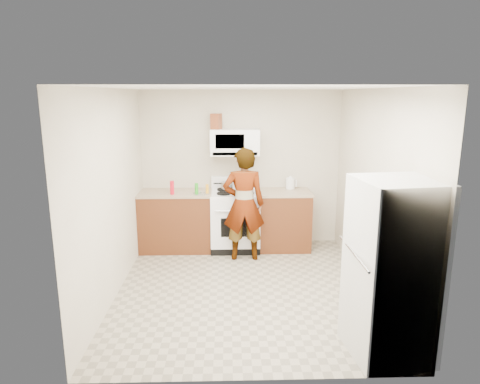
{
  "coord_description": "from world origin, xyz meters",
  "views": [
    {
      "loc": [
        -0.21,
        -5.05,
        2.43
      ],
      "look_at": [
        -0.05,
        0.55,
        1.14
      ],
      "focal_mm": 32.0,
      "sensor_mm": 36.0,
      "label": 1
    }
  ],
  "objects_px": {
    "fridge": "(392,270)",
    "kettle": "(290,183)",
    "gas_range": "(235,219)",
    "microwave": "(235,142)",
    "person": "(244,204)",
    "saucepan": "(227,186)"
  },
  "relations": [
    {
      "from": "kettle",
      "to": "saucepan",
      "type": "xyz_separation_m",
      "value": [
        -1.02,
        -0.07,
        -0.01
      ]
    },
    {
      "from": "person",
      "to": "kettle",
      "type": "height_order",
      "value": "person"
    },
    {
      "from": "microwave",
      "to": "saucepan",
      "type": "relative_size",
      "value": 3.87
    },
    {
      "from": "gas_range",
      "to": "fridge",
      "type": "height_order",
      "value": "fridge"
    },
    {
      "from": "gas_range",
      "to": "microwave",
      "type": "height_order",
      "value": "microwave"
    },
    {
      "from": "fridge",
      "to": "saucepan",
      "type": "relative_size",
      "value": 8.65
    },
    {
      "from": "person",
      "to": "fridge",
      "type": "bearing_deg",
      "value": 117.21
    },
    {
      "from": "person",
      "to": "fridge",
      "type": "height_order",
      "value": "fridge"
    },
    {
      "from": "person",
      "to": "kettle",
      "type": "bearing_deg",
      "value": -140.95
    },
    {
      "from": "microwave",
      "to": "kettle",
      "type": "height_order",
      "value": "microwave"
    },
    {
      "from": "fridge",
      "to": "saucepan",
      "type": "xyz_separation_m",
      "value": [
        -1.53,
        3.02,
        0.16
      ]
    },
    {
      "from": "gas_range",
      "to": "person",
      "type": "height_order",
      "value": "person"
    },
    {
      "from": "kettle",
      "to": "saucepan",
      "type": "relative_size",
      "value": 0.88
    },
    {
      "from": "microwave",
      "to": "saucepan",
      "type": "distance_m",
      "value": 0.7
    },
    {
      "from": "gas_range",
      "to": "saucepan",
      "type": "bearing_deg",
      "value": 136.36
    },
    {
      "from": "saucepan",
      "to": "microwave",
      "type": "bearing_deg",
      "value": 3.09
    },
    {
      "from": "person",
      "to": "fridge",
      "type": "xyz_separation_m",
      "value": [
        1.28,
        -2.45,
        0.01
      ]
    },
    {
      "from": "microwave",
      "to": "person",
      "type": "bearing_deg",
      "value": -78.06
    },
    {
      "from": "fridge",
      "to": "kettle",
      "type": "distance_m",
      "value": 3.13
    },
    {
      "from": "person",
      "to": "kettle",
      "type": "relative_size",
      "value": 9.77
    },
    {
      "from": "microwave",
      "to": "fridge",
      "type": "bearing_deg",
      "value": -65.15
    },
    {
      "from": "person",
      "to": "fridge",
      "type": "distance_m",
      "value": 2.77
    }
  ]
}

